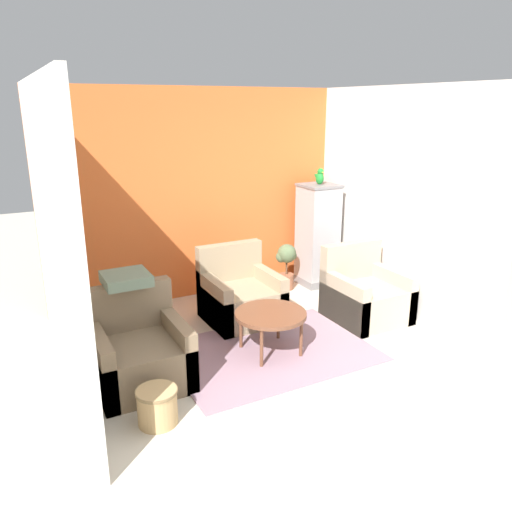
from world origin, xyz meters
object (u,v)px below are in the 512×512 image
coffee_table (271,316)px  parrot (320,177)px  birdcage (318,235)px  potted_plant (286,262)px  armchair_right (365,296)px  wicker_basket (157,405)px  armchair_middle (240,297)px  armchair_left (139,354)px

coffee_table → parrot: parrot is taller
coffee_table → parrot: bearing=43.3°
birdcage → potted_plant: (-0.49, 0.01, -0.32)m
armchair_right → wicker_basket: 2.94m
armchair_middle → parrot: bearing=22.3°
armchair_right → potted_plant: bearing=103.6°
armchair_right → potted_plant: armchair_right is taller
birdcage → wicker_basket: (-2.99, -2.13, -0.55)m
potted_plant → wicker_basket: size_ratio=1.91×
birdcage → wicker_basket: size_ratio=4.25×
armchair_left → birdcage: size_ratio=0.61×
armchair_left → armchair_right: size_ratio=1.00×
coffee_table → armchair_right: size_ratio=0.84×
birdcage → coffee_table: bearing=-136.7°
armchair_left → birdcage: birdcage is taller
armchair_left → coffee_table: bearing=-2.8°
potted_plant → armchair_left: bearing=-149.2°
armchair_right → armchair_middle: 1.49m
armchair_middle → potted_plant: 1.20m
armchair_left → birdcage: 3.31m
armchair_left → armchair_right: (2.76, 0.17, 0.00)m
coffee_table → birdcage: size_ratio=0.51×
armchair_left → armchair_right: bearing=3.5°
armchair_left → parrot: size_ratio=3.88×
armchair_right → potted_plant: (-0.31, 1.29, 0.11)m
coffee_table → wicker_basket: 1.54m
armchair_middle → birdcage: size_ratio=0.61×
armchair_left → wicker_basket: bearing=-94.1°
parrot → armchair_left: bearing=-153.8°
birdcage → wicker_basket: birdcage is taller
armchair_middle → wicker_basket: bearing=-134.4°
coffee_table → armchair_right: bearing=9.3°
armchair_middle → parrot: (1.51, 0.62, 1.25)m
armchair_middle → armchair_right: bearing=-26.3°
armchair_left → potted_plant: size_ratio=1.35×
parrot → armchair_middle: bearing=-157.7°
parrot → coffee_table: bearing=-136.7°
parrot → wicker_basket: size_ratio=0.67×
armchair_middle → potted_plant: size_ratio=1.35×
armchair_left → parrot: bearing=26.2°
birdcage → potted_plant: 0.59m
parrot → birdcage: bearing=-90.0°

